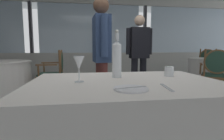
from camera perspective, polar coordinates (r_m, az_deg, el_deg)
The scene contains 15 objects.
ground_plane at distance 2.38m, azimuth -3.62°, elevation -17.38°, with size 15.08×15.08×0.00m, color #4C5156.
window_wall_far at distance 5.91m, azimuth -6.86°, elevation 7.58°, with size 11.60×0.14×2.65m.
foreground_table at distance 1.36m, azimuth 4.60°, elevation -19.25°, with size 1.33×0.95×0.75m.
side_plate at distance 0.98m, azimuth 6.08°, elevation -6.02°, with size 0.19×0.19×0.01m, color white.
butter_knife at distance 0.98m, azimuth 6.08°, elevation -5.73°, with size 0.19×0.02×0.00m, color silver.
dinner_fork at distance 1.07m, azimuth 17.16°, elevation -5.36°, with size 0.21×0.02×0.00m, color silver.
water_bottle at distance 1.38m, azimuth 1.55°, elevation 3.86°, with size 0.07×0.07×0.37m.
wine_glass at distance 1.21m, azimuth -10.62°, elevation 2.12°, with size 0.08×0.08×0.18m.
water_tumbler at distance 1.52m, azimuth 17.89°, elevation -0.40°, with size 0.07×0.07×0.08m, color white.
dining_chair_0_0 at distance 3.59m, azimuth -17.87°, elevation -0.10°, with size 0.48×0.55×0.96m.
background_table_1 at distance 4.85m, azimuth 29.05°, elevation -1.14°, with size 1.03×1.03×0.75m.
dining_chair_1_0 at distance 5.78m, azimuth 28.38°, elevation 1.90°, with size 0.65×0.64×0.98m.
dining_chair_1_1 at distance 3.90m, azimuth 30.36°, elevation -0.19°, with size 0.65×0.64×0.98m.
diner_person_0 at distance 2.39m, azimuth -3.40°, elevation 5.73°, with size 0.23×0.53×1.64m.
diner_person_1 at distance 3.55m, azimuth 8.70°, elevation 5.83°, with size 0.53×0.22×1.62m.
Camera 1 is at (-0.18, -2.17, 0.98)m, focal length 28.45 mm.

